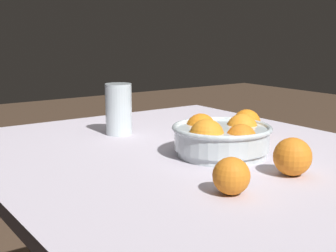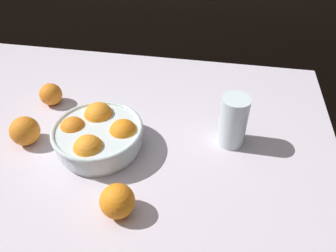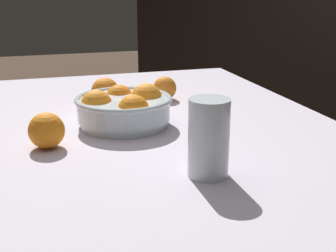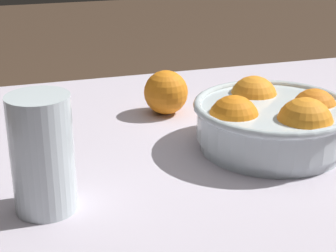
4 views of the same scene
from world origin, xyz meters
TOP-DOWN VIEW (x-y plane):
  - dining_table at (0.00, 0.00)m, footprint 1.26×0.94m
  - fruit_bowl at (-0.00, -0.04)m, footprint 0.23×0.23m
  - juice_glass at (0.34, 0.04)m, footprint 0.07×0.07m
  - orange_loose_near_bowl at (0.11, -0.23)m, footprint 0.08×0.08m
  - orange_loose_front at (-0.21, 0.12)m, footprint 0.07×0.07m
  - orange_loose_aside at (-0.20, -0.06)m, footprint 0.08×0.08m

SIDE VIEW (x-z plane):
  - dining_table at x=0.00m, z-range 0.30..1.05m
  - orange_loose_front at x=-0.21m, z-range 0.75..0.82m
  - orange_loose_near_bowl at x=0.11m, z-range 0.75..0.83m
  - orange_loose_aside at x=-0.20m, z-range 0.75..0.83m
  - fruit_bowl at x=0.00m, z-range 0.74..0.84m
  - juice_glass at x=0.34m, z-range 0.74..0.88m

